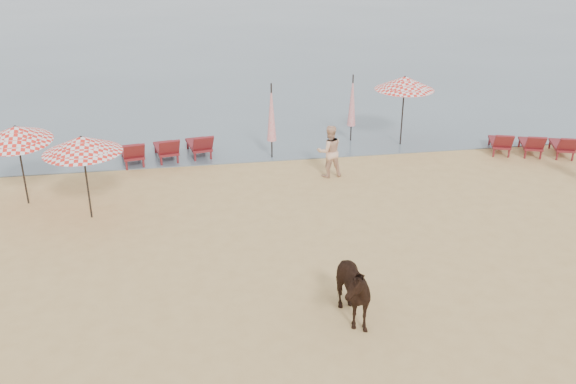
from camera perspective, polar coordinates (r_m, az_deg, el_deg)
name	(u,v)px	position (r m, az deg, el deg)	size (l,w,h in m)	color
ground	(332,353)	(12.32, 3.94, -14.08)	(120.00, 120.00, 0.00)	tan
lounger_cluster_left	(167,148)	(21.29, -10.71, 3.83)	(3.09, 2.14, 0.62)	maroon
lounger_cluster_right	(532,144)	(22.94, 20.86, 4.03)	(2.97, 2.28, 0.57)	maroon
umbrella_open_left_a	(82,144)	(17.23, -17.85, 4.05)	(2.02, 2.02, 2.30)	black
umbrella_open_left_b	(16,134)	(18.73, -23.01, 4.78)	(1.86, 1.89, 2.37)	black
umbrella_open_right	(405,83)	(22.23, 10.33, 9.52)	(2.01, 2.01, 2.46)	black
umbrella_closed_left	(271,113)	(20.82, -1.48, 7.05)	(0.31, 0.31, 2.53)	black
umbrella_closed_right	(352,101)	(22.58, 5.72, 8.07)	(0.29, 0.29, 2.40)	black
cow	(347,288)	(12.83, 5.25, -8.51)	(0.77, 1.69, 1.43)	black
beachgoer_right_a	(329,151)	(19.61, 3.70, 3.64)	(0.79, 0.62, 1.63)	#DCAA89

